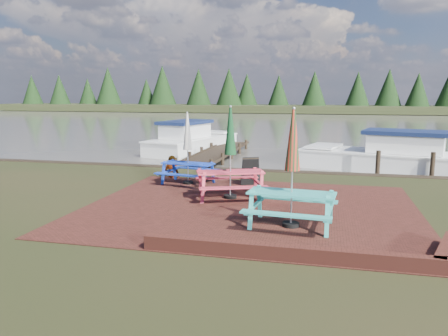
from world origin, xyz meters
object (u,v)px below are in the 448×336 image
(jetty, at_px, (218,152))
(person, at_px, (172,156))
(chalkboard, at_px, (251,171))
(boat_jetty, at_px, (192,142))
(picnic_table_red, at_px, (230,167))
(picnic_table_blue, at_px, (188,160))
(boat_near, at_px, (388,158))
(picnic_table_teal, at_px, (292,187))

(jetty, relative_size, person, 5.49)
(chalkboard, bearing_deg, boat_jetty, 92.10)
(picnic_table_red, distance_m, picnic_table_blue, 2.55)
(boat_jetty, bearing_deg, person, -63.36)
(person, bearing_deg, picnic_table_red, 140.18)
(boat_jetty, relative_size, person, 4.39)
(picnic_table_blue, height_order, boat_near, picnic_table_blue)
(person, bearing_deg, boat_jetty, -73.26)
(chalkboard, height_order, boat_near, boat_near)
(picnic_table_red, relative_size, picnic_table_blue, 1.11)
(picnic_table_teal, bearing_deg, boat_jetty, 121.72)
(picnic_table_teal, xyz_separation_m, person, (-4.87, 5.19, -0.15))
(picnic_table_red, bearing_deg, jetty, 85.54)
(jetty, xyz_separation_m, boat_near, (8.10, -1.94, 0.27))
(picnic_table_teal, distance_m, picnic_table_red, 3.18)
(picnic_table_teal, bearing_deg, jetty, 117.36)
(boat_jetty, relative_size, boat_near, 0.96)
(jetty, height_order, boat_jetty, boat_jetty)
(picnic_table_teal, bearing_deg, boat_near, 76.42)
(person, bearing_deg, chalkboard, 171.92)
(jetty, distance_m, boat_jetty, 2.85)
(boat_near, bearing_deg, picnic_table_blue, 143.46)
(picnic_table_blue, relative_size, boat_near, 0.33)
(picnic_table_blue, height_order, person, picnic_table_blue)
(jetty, distance_m, boat_near, 8.33)
(picnic_table_blue, xyz_separation_m, chalkboard, (2.14, 0.36, -0.39))
(picnic_table_blue, relative_size, person, 1.50)
(picnic_table_red, bearing_deg, boat_near, 32.93)
(boat_jetty, distance_m, person, 8.74)
(picnic_table_red, bearing_deg, picnic_table_teal, -71.44)
(picnic_table_teal, bearing_deg, chalkboard, 116.61)
(picnic_table_red, distance_m, person, 3.95)
(picnic_table_blue, bearing_deg, picnic_table_teal, -36.37)
(picnic_table_red, height_order, boat_near, picnic_table_red)
(picnic_table_red, bearing_deg, boat_jetty, 92.17)
(picnic_table_blue, distance_m, boat_near, 9.20)
(picnic_table_teal, height_order, picnic_table_red, picnic_table_teal)
(picnic_table_red, distance_m, jetty, 9.70)
(chalkboard, distance_m, boat_jetty, 10.46)
(picnic_table_teal, distance_m, person, 7.11)
(picnic_table_red, xyz_separation_m, boat_near, (5.37, 7.34, -0.58))
(picnic_table_blue, bearing_deg, chalkboard, 19.98)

